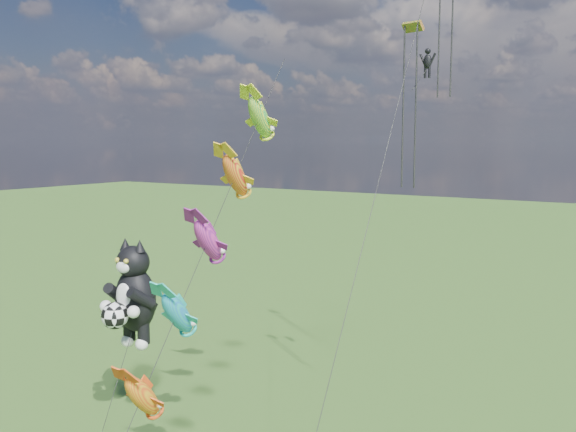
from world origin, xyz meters
The scene contains 3 objects.
cat_kite_rig centered at (2.65, 7.77, 7.20)m, with size 2.62×4.18×10.05m.
fish_windsock_rig centered at (9.33, 5.88, 10.75)m, with size 1.85×15.92×19.16m.
parafoil_rig centered at (15.41, 14.99, 19.28)m, with size 2.07×17.49×27.42m.
Camera 1 is at (26.88, -14.98, 15.06)m, focal length 40.00 mm.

